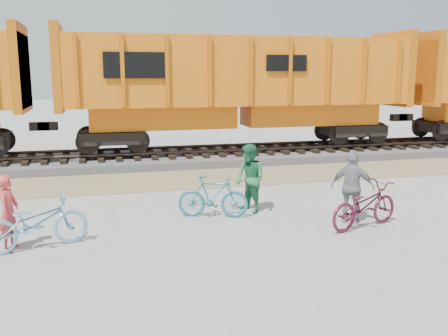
{
  "coord_description": "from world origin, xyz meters",
  "views": [
    {
      "loc": [
        -3.36,
        -10.45,
        3.47
      ],
      "look_at": [
        -0.29,
        1.5,
        1.12
      ],
      "focal_mm": 40.0,
      "sensor_mm": 36.0,
      "label": 1
    }
  ],
  "objects_px": {
    "bicycle_maroon": "(364,205)",
    "person_man": "(250,179)",
    "hopper_car_center": "(239,85)",
    "person_solo": "(8,212)",
    "bicycle_blue": "(35,223)",
    "person_woman": "(352,187)",
    "bicycle_teal": "(213,197)"
  },
  "relations": [
    {
      "from": "bicycle_blue",
      "to": "person_man",
      "type": "relative_size",
      "value": 1.19
    },
    {
      "from": "person_man",
      "to": "hopper_car_center",
      "type": "bearing_deg",
      "value": 144.23
    },
    {
      "from": "hopper_car_center",
      "to": "bicycle_blue",
      "type": "bearing_deg",
      "value": -126.57
    },
    {
      "from": "bicycle_blue",
      "to": "bicycle_teal",
      "type": "xyz_separation_m",
      "value": [
        3.93,
        1.29,
        -0.03
      ]
    },
    {
      "from": "bicycle_blue",
      "to": "person_solo",
      "type": "xyz_separation_m",
      "value": [
        -0.5,
        0.1,
        0.22
      ]
    },
    {
      "from": "hopper_car_center",
      "to": "person_solo",
      "type": "xyz_separation_m",
      "value": [
        -7.38,
        -9.17,
        -2.24
      ]
    },
    {
      "from": "hopper_car_center",
      "to": "person_woman",
      "type": "distance_m",
      "value": 9.5
    },
    {
      "from": "person_woman",
      "to": "person_man",
      "type": "bearing_deg",
      "value": -0.67
    },
    {
      "from": "bicycle_blue",
      "to": "person_solo",
      "type": "height_order",
      "value": "person_solo"
    },
    {
      "from": "bicycle_blue",
      "to": "person_woman",
      "type": "xyz_separation_m",
      "value": [
        6.97,
        0.02,
        0.31
      ]
    },
    {
      "from": "person_man",
      "to": "bicycle_teal",
      "type": "bearing_deg",
      "value": -100.42
    },
    {
      "from": "bicycle_blue",
      "to": "bicycle_teal",
      "type": "relative_size",
      "value": 1.2
    },
    {
      "from": "bicycle_blue",
      "to": "person_man",
      "type": "bearing_deg",
      "value": -90.86
    },
    {
      "from": "bicycle_blue",
      "to": "person_solo",
      "type": "bearing_deg",
      "value": 61.03
    },
    {
      "from": "hopper_car_center",
      "to": "bicycle_blue",
      "type": "height_order",
      "value": "hopper_car_center"
    },
    {
      "from": "bicycle_teal",
      "to": "hopper_car_center",
      "type": "bearing_deg",
      "value": -1.08
    },
    {
      "from": "hopper_car_center",
      "to": "person_solo",
      "type": "height_order",
      "value": "hopper_car_center"
    },
    {
      "from": "bicycle_teal",
      "to": "bicycle_blue",
      "type": "bearing_deg",
      "value": 127.33
    },
    {
      "from": "person_man",
      "to": "person_woman",
      "type": "relative_size",
      "value": 1.01
    },
    {
      "from": "bicycle_maroon",
      "to": "person_solo",
      "type": "relative_size",
      "value": 1.31
    },
    {
      "from": "bicycle_blue",
      "to": "person_woman",
      "type": "bearing_deg",
      "value": -107.48
    },
    {
      "from": "person_woman",
      "to": "bicycle_blue",
      "type": "bearing_deg",
      "value": 35.3
    },
    {
      "from": "hopper_car_center",
      "to": "bicycle_maroon",
      "type": "bearing_deg",
      "value": -88.87
    },
    {
      "from": "hopper_car_center",
      "to": "person_man",
      "type": "xyz_separation_m",
      "value": [
        -1.95,
        -7.78,
        -2.14
      ]
    },
    {
      "from": "hopper_car_center",
      "to": "bicycle_blue",
      "type": "distance_m",
      "value": 11.81
    },
    {
      "from": "bicycle_teal",
      "to": "person_woman",
      "type": "bearing_deg",
      "value": -93.49
    },
    {
      "from": "person_solo",
      "to": "hopper_car_center",
      "type": "bearing_deg",
      "value": -26.59
    },
    {
      "from": "bicycle_maroon",
      "to": "person_woman",
      "type": "height_order",
      "value": "person_woman"
    },
    {
      "from": "hopper_car_center",
      "to": "bicycle_teal",
      "type": "xyz_separation_m",
      "value": [
        -2.95,
        -7.98,
        -2.49
      ]
    },
    {
      "from": "bicycle_maroon",
      "to": "person_man",
      "type": "xyz_separation_m",
      "value": [
        -2.14,
        1.87,
        0.34
      ]
    },
    {
      "from": "bicycle_blue",
      "to": "bicycle_maroon",
      "type": "bearing_deg",
      "value": -110.72
    },
    {
      "from": "person_man",
      "to": "bicycle_blue",
      "type": "bearing_deg",
      "value": -94.92
    }
  ]
}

